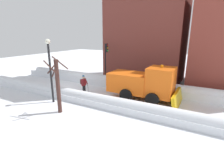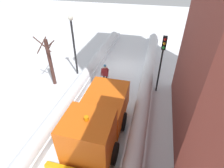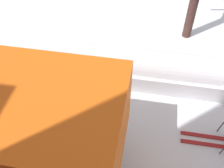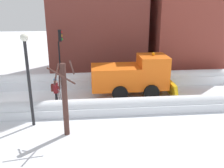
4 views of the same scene
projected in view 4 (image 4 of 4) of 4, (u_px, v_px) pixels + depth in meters
The scene contains 9 objects.
ground_plane at pixel (154, 96), 18.24m from camera, with size 80.00×80.00×0.00m, color white.
snowbank_left at pixel (146, 79), 20.45m from camera, with size 1.10×36.00×1.16m.
snowbank_right at pixel (164, 105), 15.72m from camera, with size 1.10×36.00×0.96m.
building_brick_mid at pixel (184, 18), 24.20m from camera, with size 7.51×6.71×9.83m.
plow_truck at pixel (133, 75), 18.03m from camera, with size 3.20×5.98×3.12m.
skier at pixel (56, 90), 16.56m from camera, with size 0.62×1.80×1.81m.
traffic_light_pole at pixel (60, 47), 19.76m from camera, with size 0.28×0.42×4.44m.
street_lamp at pixel (28, 69), 13.03m from camera, with size 0.40×0.40×5.08m.
bare_tree_near at pixel (65, 98), 12.44m from camera, with size 1.29×1.31×4.11m.
Camera 4 is at (16.60, 5.32, 6.72)m, focal length 40.21 mm.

